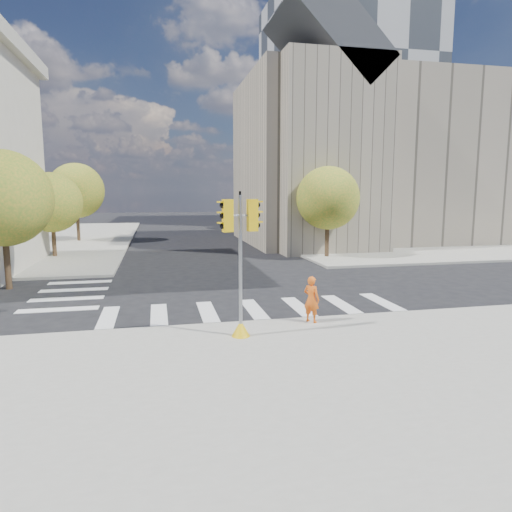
% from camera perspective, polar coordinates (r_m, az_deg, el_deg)
% --- Properties ---
extents(ground, '(160.00, 160.00, 0.00)m').
position_cam_1_polar(ground, '(19.70, -1.21, -5.18)').
color(ground, black).
rests_on(ground, ground).
extents(sidewalk_near, '(30.00, 14.00, 0.15)m').
position_cam_1_polar(sidewalk_near, '(9.72, 12.15, -19.45)').
color(sidewalk_near, gray).
rests_on(sidewalk_near, ground).
extents(sidewalk_far_right, '(28.00, 40.00, 0.15)m').
position_cam_1_polar(sidewalk_far_right, '(50.87, 15.51, 2.84)').
color(sidewalk_far_right, gray).
rests_on(sidewalk_far_right, ground).
extents(civic_building, '(26.00, 16.00, 19.39)m').
position_cam_1_polar(civic_building, '(42.63, 14.92, 11.57)').
color(civic_building, gray).
rests_on(civic_building, ground).
extents(office_tower, '(20.00, 18.00, 30.00)m').
position_cam_1_polar(office_tower, '(66.83, 10.95, 17.04)').
color(office_tower, '#9EA0A3').
rests_on(office_tower, ground).
extents(tree_lw_near, '(4.40, 4.40, 6.41)m').
position_cam_1_polar(tree_lw_near, '(23.81, -29.15, 6.32)').
color(tree_lw_near, '#382616').
rests_on(tree_lw_near, ground).
extents(tree_lw_mid, '(4.00, 4.00, 5.77)m').
position_cam_1_polar(tree_lw_mid, '(33.52, -24.19, 6.12)').
color(tree_lw_mid, '#382616').
rests_on(tree_lw_mid, ground).
extents(tree_lw_far, '(4.80, 4.80, 6.95)m').
position_cam_1_polar(tree_lw_far, '(43.35, -21.55, 7.61)').
color(tree_lw_far, '#382616').
rests_on(tree_lw_far, ground).
extents(tree_re_near, '(4.20, 4.20, 6.16)m').
position_cam_1_polar(tree_re_near, '(30.90, 8.98, 7.16)').
color(tree_re_near, '#382616').
rests_on(tree_re_near, ground).
extents(tree_re_mid, '(4.60, 4.60, 6.66)m').
position_cam_1_polar(tree_re_mid, '(42.31, 3.05, 7.91)').
color(tree_re_mid, '#382616').
rests_on(tree_re_mid, ground).
extents(tree_re_far, '(4.00, 4.00, 5.88)m').
position_cam_1_polar(tree_re_far, '(53.98, -0.35, 7.46)').
color(tree_re_far, '#382616').
rests_on(tree_re_far, ground).
extents(lamp_near, '(0.35, 0.18, 8.11)m').
position_cam_1_polar(lamp_near, '(34.82, 7.37, 8.17)').
color(lamp_near, black).
rests_on(lamp_near, sidewalk_far_right).
extents(lamp_far, '(0.35, 0.18, 8.11)m').
position_cam_1_polar(lamp_far, '(48.24, 1.73, 8.22)').
color(lamp_far, black).
rests_on(lamp_far, sidewalk_far_right).
extents(traffic_signal, '(1.08, 0.56, 4.39)m').
position_cam_1_polar(traffic_signal, '(13.67, -1.95, -2.58)').
color(traffic_signal, '#E4B40C').
rests_on(traffic_signal, sidewalk_near).
extents(photographer, '(0.66, 0.68, 1.57)m').
position_cam_1_polar(photographer, '(15.49, 6.95, -5.39)').
color(photographer, orange).
rests_on(photographer, sidewalk_near).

